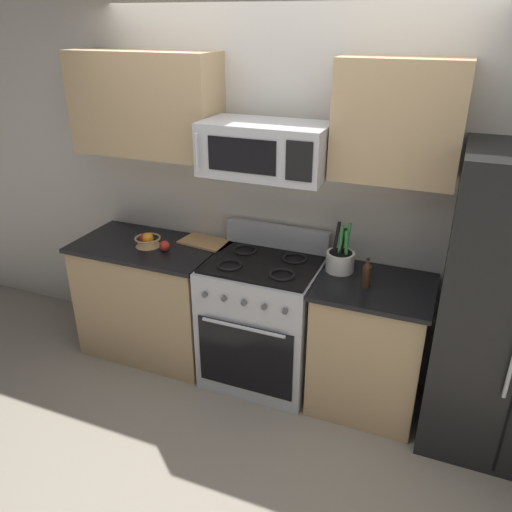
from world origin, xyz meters
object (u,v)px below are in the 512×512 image
at_px(apple_loose, 165,246).
at_px(cutting_board, 206,242).
at_px(fruit_basket, 148,240).
at_px(utensil_crock, 340,260).
at_px(range_oven, 262,320).
at_px(bottle_soy, 367,274).
at_px(microwave, 265,149).

bearing_deg(apple_loose, cutting_board, 47.41).
height_order(fruit_basket, apple_loose, fruit_basket).
height_order(fruit_basket, cutting_board, fruit_basket).
distance_m(utensil_crock, apple_loose, 1.23).
xyz_separation_m(range_oven, utensil_crock, (0.50, 0.11, 0.51)).
distance_m(utensil_crock, bottle_soy, 0.26).
bearing_deg(fruit_basket, apple_loose, -10.96).
height_order(utensil_crock, apple_loose, utensil_crock).
distance_m(fruit_basket, bottle_soy, 1.59).
relative_size(apple_loose, cutting_board, 0.20).
distance_m(apple_loose, bottle_soy, 1.43).
xyz_separation_m(apple_loose, bottle_soy, (1.42, -0.00, 0.05)).
height_order(range_oven, cutting_board, range_oven).
bearing_deg(utensil_crock, bottle_soy, -38.72).
xyz_separation_m(microwave, utensil_crock, (0.50, 0.08, -0.69)).
distance_m(microwave, bottle_soy, 0.98).
bearing_deg(range_oven, utensil_crock, 12.57).
distance_m(fruit_basket, cutting_board, 0.42).
height_order(range_oven, bottle_soy, bottle_soy).
height_order(fruit_basket, bottle_soy, bottle_soy).
bearing_deg(utensil_crock, microwave, -170.44).
relative_size(range_oven, bottle_soy, 5.62).
xyz_separation_m(utensil_crock, cutting_board, (-1.01, 0.07, -0.07)).
distance_m(cutting_board, bottle_soy, 1.24).
bearing_deg(bottle_soy, microwave, 173.63).
relative_size(utensil_crock, apple_loose, 4.50).
height_order(range_oven, utensil_crock, utensil_crock).
height_order(apple_loose, cutting_board, apple_loose).
distance_m(fruit_basket, apple_loose, 0.16).
distance_m(range_oven, microwave, 1.21).
relative_size(utensil_crock, bottle_soy, 1.72).
xyz_separation_m(range_oven, bottle_soy, (0.70, -0.05, 0.52)).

